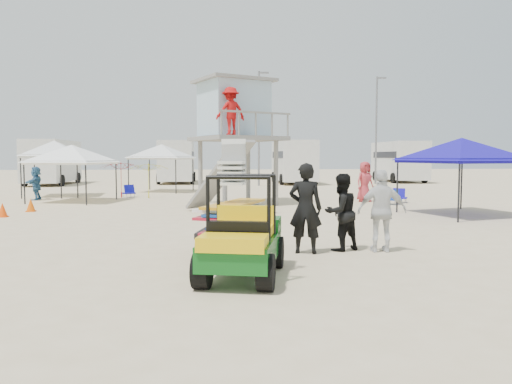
{
  "coord_description": "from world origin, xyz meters",
  "views": [
    {
      "loc": [
        -0.56,
        -8.04,
        2.1
      ],
      "look_at": [
        0.5,
        3.0,
        1.3
      ],
      "focal_mm": 35.0,
      "sensor_mm": 36.0,
      "label": 1
    }
  ],
  "objects": [
    {
      "name": "utility_cart",
      "position": [
        -0.0,
        0.44,
        0.82
      ],
      "size": [
        1.65,
        2.51,
        1.75
      ],
      "color": "#0C5015",
      "rests_on": "ground"
    },
    {
      "name": "canopy_white_b",
      "position": [
        -8.53,
        18.86,
        2.76
      ],
      "size": [
        3.04,
        3.04,
        3.3
      ],
      "color": "black",
      "rests_on": "ground"
    },
    {
      "name": "beach_chair_c",
      "position": [
        8.07,
        13.73,
        0.31
      ],
      "size": [
        0.71,
        0.79,
        0.64
      ],
      "color": "#160FA3",
      "rests_on": "ground"
    },
    {
      "name": "beach_chair_a",
      "position": [
        -4.59,
        17.82,
        0.31
      ],
      "size": [
        0.73,
        0.83,
        0.64
      ],
      "color": "#0E0F9A",
      "rests_on": "ground"
    },
    {
      "name": "ground",
      "position": [
        0.0,
        0.0,
        0.0
      ],
      "size": [
        140.0,
        140.0,
        0.0
      ],
      "primitive_type": "plane",
      "color": "beige",
      "rests_on": "ground"
    },
    {
      "name": "rv_far_left",
      "position": [
        -12.0,
        29.99,
        1.8
      ],
      "size": [
        2.64,
        6.8,
        3.25
      ],
      "color": "silver",
      "rests_on": "ground"
    },
    {
      "name": "cone_far",
      "position": [
        -7.63,
        9.77,
        0.25
      ],
      "size": [
        0.34,
        0.34,
        0.5
      ],
      "primitive_type": "cone",
      "color": "#FF4908",
      "rests_on": "ground"
    },
    {
      "name": "cone_near",
      "position": [
        -7.26,
        11.47,
        0.25
      ],
      "size": [
        0.34,
        0.34,
        0.5
      ],
      "primitive_type": "cone",
      "color": "#EE5A07",
      "rests_on": "ground"
    },
    {
      "name": "beach_chair_b",
      "position": [
        7.46,
        12.9,
        0.31
      ],
      "size": [
        0.6,
        0.64,
        0.64
      ],
      "color": "#0E369C",
      "rests_on": "ground"
    },
    {
      "name": "surf_trailer",
      "position": [
        0.0,
        2.77,
        0.89
      ],
      "size": [
        1.74,
        2.59,
        2.18
      ],
      "color": "black",
      "rests_on": "ground"
    },
    {
      "name": "man_right",
      "position": [
        3.22,
        2.47,
        0.91
      ],
      "size": [
        1.11,
        0.56,
        1.81
      ],
      "primitive_type": "imported",
      "rotation": [
        0.0,
        0.0,
        3.03
      ],
      "color": "silver",
      "rests_on": "ground"
    },
    {
      "name": "distant_beachgoers",
      "position": [
        -1.63,
        15.55,
        0.86
      ],
      "size": [
        16.18,
        3.61,
        1.85
      ],
      "color": "#2E5F8C",
      "rests_on": "ground"
    },
    {
      "name": "canopy_white_a",
      "position": [
        -6.78,
        15.54,
        2.47
      ],
      "size": [
        3.75,
        3.75,
        3.02
      ],
      "color": "black",
      "rests_on": "ground"
    },
    {
      "name": "rv_mid_left",
      "position": [
        -3.0,
        31.49,
        1.8
      ],
      "size": [
        2.65,
        6.5,
        3.25
      ],
      "color": "silver",
      "rests_on": "ground"
    },
    {
      "name": "rv_far_right",
      "position": [
        15.0,
        31.49,
        1.8
      ],
      "size": [
        2.64,
        6.6,
        3.25
      ],
      "color": "silver",
      "rests_on": "ground"
    },
    {
      "name": "light_pole_right",
      "position": [
        12.0,
        28.5,
        4.0
      ],
      "size": [
        0.14,
        0.14,
        8.0
      ],
      "primitive_type": "cylinder",
      "color": "slate",
      "rests_on": "ground"
    },
    {
      "name": "man_left",
      "position": [
        1.52,
        2.47,
        0.98
      ],
      "size": [
        0.81,
        0.65,
        1.96
      ],
      "primitive_type": "imported",
      "rotation": [
        0.0,
        0.0,
        2.86
      ],
      "color": "black",
      "rests_on": "ground"
    },
    {
      "name": "canopy_blue",
      "position": [
        8.37,
        8.88,
        2.6
      ],
      "size": [
        4.02,
        4.02,
        3.15
      ],
      "color": "black",
      "rests_on": "ground"
    },
    {
      "name": "rv_mid_right",
      "position": [
        6.0,
        29.99,
        1.8
      ],
      "size": [
        2.64,
        7.0,
        3.25
      ],
      "color": "silver",
      "rests_on": "ground"
    },
    {
      "name": "man_mid",
      "position": [
        2.37,
        2.72,
        0.86
      ],
      "size": [
        1.03,
        0.94,
        1.72
      ],
      "primitive_type": "imported",
      "rotation": [
        0.0,
        0.0,
        3.57
      ],
      "color": "black",
      "rests_on": "ground"
    },
    {
      "name": "canopy_white_c",
      "position": [
        -3.29,
        21.79,
        2.64
      ],
      "size": [
        3.79,
        3.79,
        3.19
      ],
      "color": "black",
      "rests_on": "ground"
    },
    {
      "name": "umbrella_a",
      "position": [
        -4.92,
        17.43,
        0.93
      ],
      "size": [
        2.07,
        2.11,
        1.85
      ],
      "primitive_type": "imported",
      "rotation": [
        0.0,
        0.0,
        -0.03
      ],
      "color": "#B21213",
      "rests_on": "ground"
    },
    {
      "name": "umbrella_b",
      "position": [
        -3.48,
        17.09,
        0.9
      ],
      "size": [
        2.79,
        2.79,
        1.79
      ],
      "primitive_type": "imported",
      "rotation": [
        0.0,
        0.0,
        0.79
      ],
      "color": "yellow",
      "rests_on": "ground"
    },
    {
      "name": "lifeguard_tower",
      "position": [
        0.6,
        13.66,
        3.94
      ],
      "size": [
        4.38,
        4.38,
        5.29
      ],
      "color": "gray",
      "rests_on": "ground"
    },
    {
      "name": "light_pole_left",
      "position": [
        3.0,
        27.0,
        4.0
      ],
      "size": [
        0.14,
        0.14,
        8.0
      ],
      "primitive_type": "cylinder",
      "color": "slate",
      "rests_on": "ground"
    }
  ]
}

